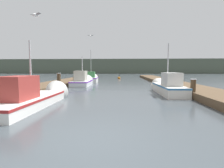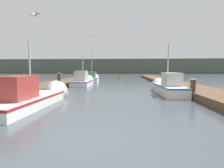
# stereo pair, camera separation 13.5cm
# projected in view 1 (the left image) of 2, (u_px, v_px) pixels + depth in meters

# --- Properties ---
(ground_plane) EXTENTS (200.00, 200.00, 0.00)m
(ground_plane) POSITION_uv_depth(u_px,v_px,m) (93.00, 141.00, 4.29)
(ground_plane) COLOR #3D4449
(dock_left) EXTENTS (2.73, 40.00, 0.41)m
(dock_left) POSITION_uv_depth(u_px,v_px,m) (64.00, 82.00, 20.53)
(dock_left) COLOR brown
(dock_left) RESTS_ON ground_plane
(dock_right) EXTENTS (2.73, 40.00, 0.41)m
(dock_right) POSITION_uv_depth(u_px,v_px,m) (170.00, 83.00, 19.84)
(dock_right) COLOR brown
(dock_right) RESTS_ON ground_plane
(distant_shore_ridge) EXTENTS (120.00, 16.00, 5.79)m
(distant_shore_ridge) POSITION_uv_depth(u_px,v_px,m) (120.00, 67.00, 75.79)
(distant_shore_ridge) COLOR #4C5647
(distant_shore_ridge) RESTS_ON ground_plane
(fishing_boat_0) EXTENTS (1.71, 5.97, 3.60)m
(fishing_boat_0) POSITION_uv_depth(u_px,v_px,m) (35.00, 97.00, 8.56)
(fishing_boat_0) COLOR silver
(fishing_boat_0) RESTS_ON ground_plane
(fishing_boat_1) EXTENTS (1.42, 5.70, 3.87)m
(fishing_boat_1) POSITION_uv_depth(u_px,v_px,m) (167.00, 86.00, 12.70)
(fishing_boat_1) COLOR silver
(fishing_boat_1) RESTS_ON ground_plane
(fishing_boat_2) EXTENTS (1.85, 5.12, 3.62)m
(fishing_boat_2) POSITION_uv_depth(u_px,v_px,m) (83.00, 81.00, 19.01)
(fishing_boat_2) COLOR silver
(fishing_boat_2) RESTS_ON ground_plane
(fishing_boat_3) EXTENTS (2.02, 4.75, 4.83)m
(fishing_boat_3) POSITION_uv_depth(u_px,v_px,m) (91.00, 79.00, 24.18)
(fishing_boat_3) COLOR silver
(fishing_boat_3) RESTS_ON ground_plane
(mooring_piling_0) EXTENTS (0.36, 0.36, 1.42)m
(mooring_piling_0) POSITION_uv_depth(u_px,v_px,m) (59.00, 81.00, 15.31)
(mooring_piling_0) COLOR #473523
(mooring_piling_0) RESTS_ON ground_plane
(mooring_piling_1) EXTENTS (0.34, 0.34, 1.18)m
(mooring_piling_1) POSITION_uv_depth(u_px,v_px,m) (193.00, 89.00, 10.23)
(mooring_piling_1) COLOR #473523
(mooring_piling_1) RESTS_ON ground_plane
(mooring_piling_2) EXTENTS (0.36, 0.36, 1.08)m
(mooring_piling_2) POSITION_uv_depth(u_px,v_px,m) (75.00, 79.00, 20.53)
(mooring_piling_2) COLOR #473523
(mooring_piling_2) RESTS_ON ground_plane
(mooring_piling_3) EXTENTS (0.36, 0.36, 1.42)m
(mooring_piling_3) POSITION_uv_depth(u_px,v_px,m) (77.00, 78.00, 20.99)
(mooring_piling_3) COLOR #473523
(mooring_piling_3) RESTS_ON ground_plane
(channel_buoy) EXTENTS (0.50, 0.50, 1.00)m
(channel_buoy) POSITION_uv_depth(u_px,v_px,m) (119.00, 78.00, 31.81)
(channel_buoy) COLOR #BF6513
(channel_buoy) RESTS_ON ground_plane
(seagull_lead) EXTENTS (0.54, 0.37, 0.12)m
(seagull_lead) POSITION_uv_depth(u_px,v_px,m) (36.00, 15.00, 6.81)
(seagull_lead) COLOR white
(seagull_1) EXTENTS (0.56, 0.29, 0.12)m
(seagull_1) POSITION_uv_depth(u_px,v_px,m) (91.00, 36.00, 15.38)
(seagull_1) COLOR white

